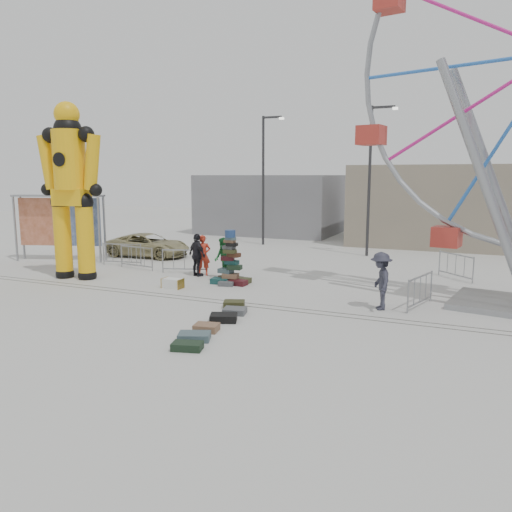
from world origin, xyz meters
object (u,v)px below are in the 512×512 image
at_px(barricade_dummy_b, 136,258).
at_px(barricade_wheel_back, 456,266).
at_px(barricade_dummy_c, 184,261).
at_px(barricade_wheel_front, 420,291).
at_px(barricade_dummy_a, 122,254).
at_px(parked_suv, 148,245).
at_px(pedestrian_red, 203,255).
at_px(pedestrian_grey, 381,281).
at_px(crash_test_dummy, 71,184).
at_px(banner_scaffold, 59,211).
at_px(suitcase_tower, 231,269).
at_px(lamp_post_left, 265,174).
at_px(lamp_post_right, 371,173).
at_px(pedestrian_green, 223,258).
at_px(pedestrian_black, 197,255).
at_px(steamer_trunk, 173,283).

height_order(barricade_dummy_b, barricade_wheel_back, same).
xyz_separation_m(barricade_dummy_c, barricade_wheel_front, (10.39, -2.06, 0.00)).
height_order(barricade_dummy_a, parked_suv, parked_suv).
xyz_separation_m(pedestrian_red, pedestrian_grey, (8.16, -2.72, 0.06)).
height_order(crash_test_dummy, barricade_dummy_a, crash_test_dummy).
bearing_deg(banner_scaffold, crash_test_dummy, -56.75).
height_order(suitcase_tower, barricade_dummy_b, suitcase_tower).
height_order(lamp_post_left, pedestrian_red, lamp_post_left).
distance_m(barricade_dummy_a, parked_suv, 2.80).
bearing_deg(barricade_dummy_b, lamp_post_left, 85.72).
relative_size(barricade_wheel_back, pedestrian_red, 1.12).
relative_size(barricade_dummy_a, pedestrian_red, 1.12).
relative_size(barricade_wheel_front, pedestrian_grey, 1.05).
bearing_deg(crash_test_dummy, barricade_wheel_front, -3.75).
height_order(lamp_post_left, crash_test_dummy, lamp_post_left).
bearing_deg(crash_test_dummy, parked_suv, 88.03).
xyz_separation_m(lamp_post_right, barricade_dummy_c, (-6.78, -8.15, -3.93)).
height_order(lamp_post_left, barricade_dummy_c, lamp_post_left).
height_order(barricade_dummy_c, pedestrian_green, pedestrian_green).
bearing_deg(barricade_dummy_b, pedestrian_grey, -4.57).
bearing_deg(pedestrian_black, barricade_wheel_back, -134.62).
bearing_deg(banner_scaffold, barricade_wheel_front, -25.10).
xyz_separation_m(crash_test_dummy, barricade_dummy_a, (-0.13, 3.30, -3.46)).
xyz_separation_m(banner_scaffold, steamer_trunk, (8.81, -3.23, -2.37)).
distance_m(barricade_wheel_front, parked_suv, 15.53).
bearing_deg(crash_test_dummy, pedestrian_grey, -6.98).
bearing_deg(barricade_dummy_c, barricade_wheel_front, -29.96).
relative_size(barricade_wheel_back, parked_suv, 0.44).
distance_m(suitcase_tower, pedestrian_grey, 6.49).
bearing_deg(pedestrian_black, crash_test_dummy, 53.19).
height_order(crash_test_dummy, barricade_wheel_front, crash_test_dummy).
xyz_separation_m(lamp_post_right, pedestrian_red, (-5.73, -8.28, -3.59)).
bearing_deg(suitcase_tower, pedestrian_green, 132.58).
bearing_deg(lamp_post_right, barricade_dummy_a, -143.99).
bearing_deg(parked_suv, pedestrian_black, -128.12).
relative_size(barricade_dummy_b, parked_suv, 0.44).
distance_m(suitcase_tower, steamer_trunk, 2.43).
bearing_deg(barricade_dummy_b, pedestrian_green, 3.80).
bearing_deg(barricade_wheel_back, barricade_dummy_a, -122.58).
xyz_separation_m(crash_test_dummy, pedestrian_green, (5.90, 2.37, -3.12)).
relative_size(barricade_wheel_front, barricade_wheel_back, 1.00).
height_order(lamp_post_left, pedestrian_green, lamp_post_left).
bearing_deg(pedestrian_grey, lamp_post_left, -164.33).
bearing_deg(barricade_dummy_b, crash_test_dummy, -103.10).
relative_size(barricade_dummy_a, pedestrian_green, 1.13).
height_order(barricade_wheel_back, parked_suv, parked_suv).
relative_size(crash_test_dummy, banner_scaffold, 1.61).
relative_size(crash_test_dummy, pedestrian_black, 4.05).
distance_m(lamp_post_left, pedestrian_red, 10.96).
height_order(barricade_dummy_a, barricade_wheel_front, same).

